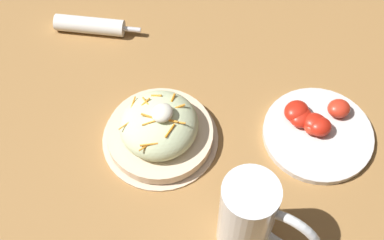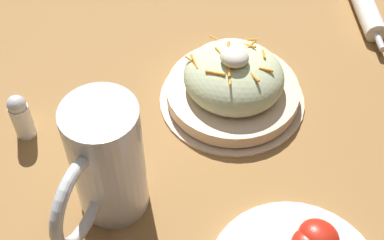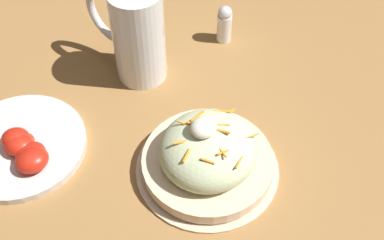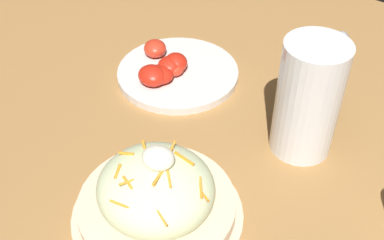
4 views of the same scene
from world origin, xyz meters
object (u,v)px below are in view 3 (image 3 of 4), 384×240
salad_plate (208,156)px  beer_mug (137,39)px  tomato_plate (20,148)px  salt_shaker (224,23)px

salad_plate → beer_mug: 0.24m
salad_plate → beer_mug: beer_mug is taller
tomato_plate → salt_shaker: bearing=-9.0°
salt_shaker → tomato_plate: bearing=171.0°
tomato_plate → beer_mug: bearing=-2.3°
salad_plate → beer_mug: size_ratio=1.26×
beer_mug → salt_shaker: (0.16, -0.05, -0.04)m
salad_plate → tomato_plate: bearing=125.4°
salt_shaker → beer_mug: bearing=161.6°
salad_plate → salt_shaker: size_ratio=2.88×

